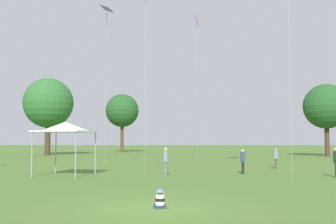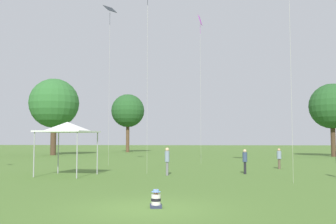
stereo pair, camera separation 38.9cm
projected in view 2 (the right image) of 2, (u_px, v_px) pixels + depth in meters
ground_plane at (146, 209)px, 12.55m from camera, size 300.00×300.00×0.00m
seated_toddler at (156, 200)px, 12.71m from camera, size 0.44×0.52×0.61m
person_standing_1 at (279, 157)px, 29.74m from camera, size 0.44×0.44×1.55m
person_standing_3 at (167, 158)px, 24.32m from camera, size 0.32×0.32×1.72m
person_standing_4 at (245, 159)px, 25.31m from camera, size 0.40×0.40×1.59m
canopy_tent at (67, 127)px, 24.30m from camera, size 3.54×3.54×3.31m
kite_2 at (110, 15)px, 34.63m from camera, size 1.25×1.28×14.07m
kite_4 at (200, 26)px, 36.75m from camera, size 0.44×0.94×13.84m
distant_tree_0 at (332, 106)px, 51.65m from camera, size 5.95×5.95×9.61m
distant_tree_1 at (54, 103)px, 56.93m from camera, size 7.14×7.14×11.08m
distant_tree_2 at (128, 111)px, 70.53m from camera, size 5.92×5.92×10.40m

